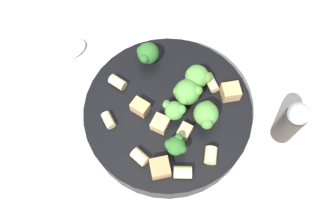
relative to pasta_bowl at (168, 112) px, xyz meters
The scene contains 21 objects.
ground_plane 0.02m from the pasta_bowl, ahead, with size 2.00×2.00×0.00m, color beige.
pasta_bowl is the anchor object (origin of this frame).
broccoli_floret_0 0.07m from the pasta_bowl, 63.56° to the left, with size 0.04×0.03×0.04m.
broccoli_floret_1 0.05m from the pasta_bowl, 48.95° to the left, with size 0.04×0.04×0.04m.
broccoli_floret_2 0.09m from the pasta_bowl, 132.69° to the left, with size 0.03×0.04×0.04m.
broccoli_floret_3 0.08m from the pasta_bowl, 59.58° to the right, with size 0.03×0.03×0.04m.
broccoli_floret_4 0.04m from the pasta_bowl, 33.57° to the right, with size 0.03×0.03×0.03m.
broccoli_floret_5 0.07m from the pasta_bowl, ahead, with size 0.03×0.04×0.04m.
rigatoni_0 0.09m from the pasta_bowl, 143.84° to the right, with size 0.01×0.01×0.02m, color beige.
rigatoni_1 0.09m from the pasta_bowl, behind, with size 0.01×0.01×0.02m, color beige.
rigatoni_2 0.08m from the pasta_bowl, 51.97° to the left, with size 0.01×0.01×0.03m, color beige.
rigatoni_3 0.10m from the pasta_bowl, 30.64° to the right, with size 0.02×0.02×0.02m, color beige.
rigatoni_4 0.10m from the pasta_bowl, 57.24° to the right, with size 0.02×0.02×0.02m, color beige.
rigatoni_5 0.09m from the pasta_bowl, 95.13° to the right, with size 0.02×0.02×0.02m, color beige.
chicken_chunk_0 0.10m from the pasta_bowl, 75.07° to the right, with size 0.03×0.02×0.02m, color tan.
chicken_chunk_1 0.04m from the pasta_bowl, 98.00° to the right, with size 0.02×0.02×0.02m, color tan.
chicken_chunk_2 0.05m from the pasta_bowl, 154.37° to the right, with size 0.02×0.02×0.02m, color tan.
chicken_chunk_3 0.05m from the pasta_bowl, 38.28° to the right, with size 0.02×0.02×0.02m, color tan.
chicken_chunk_4 0.10m from the pasta_bowl, 34.37° to the left, with size 0.03×0.02×0.02m, color tan.
pepper_shaker 0.18m from the pasta_bowl, 13.14° to the left, with size 0.03×0.03×0.09m.
spoon 0.21m from the pasta_bowl, 158.17° to the left, with size 0.09×0.16×0.01m.
Camera 1 is at (0.07, -0.18, 0.48)m, focal length 35.00 mm.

